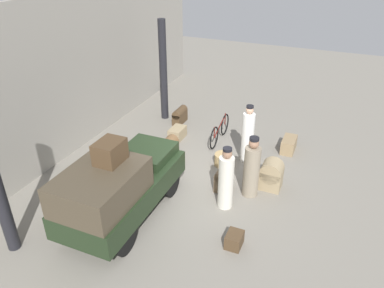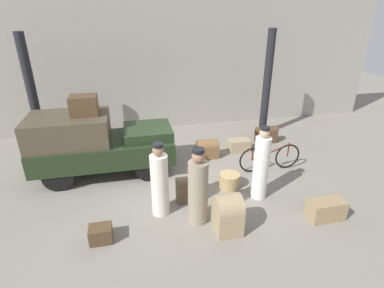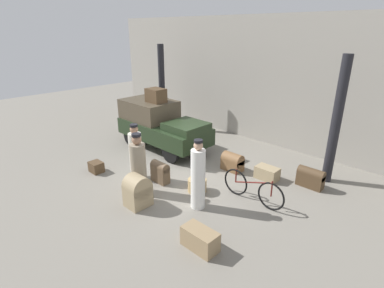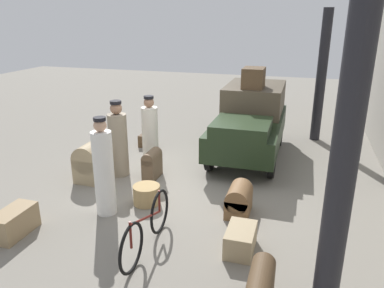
{
  "view_description": "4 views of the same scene",
  "coord_description": "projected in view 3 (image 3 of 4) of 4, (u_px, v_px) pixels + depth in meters",
  "views": [
    {
      "loc": [
        -7.73,
        -3.2,
        5.75
      ],
      "look_at": [
        0.2,
        0.2,
        0.95
      ],
      "focal_mm": 35.0,
      "sensor_mm": 36.0,
      "label": 1
    },
    {
      "loc": [
        -1.24,
        -6.34,
        3.97
      ],
      "look_at": [
        0.2,
        0.2,
        0.95
      ],
      "focal_mm": 28.0,
      "sensor_mm": 36.0,
      "label": 2
    },
    {
      "loc": [
        5.74,
        -5.52,
        4.03
      ],
      "look_at": [
        0.2,
        0.2,
        0.95
      ],
      "focal_mm": 28.0,
      "sensor_mm": 36.0,
      "label": 3
    },
    {
      "loc": [
        6.65,
        2.14,
        3.27
      ],
      "look_at": [
        0.2,
        0.2,
        0.95
      ],
      "focal_mm": 35.0,
      "sensor_mm": 36.0,
      "label": 4
    }
  ],
  "objects": [
    {
      "name": "truck",
      "position": [
        160.0,
        123.0,
        10.59
      ],
      "size": [
        3.47,
        1.51,
        1.63
      ],
      "color": "black",
      "rests_on": "ground"
    },
    {
      "name": "trunk_wicker_pale",
      "position": [
        138.0,
        191.0,
        7.17
      ],
      "size": [
        0.5,
        0.56,
        0.8
      ],
      "color": "#9E8966",
      "rests_on": "ground"
    },
    {
      "name": "trunk_barrel_dark",
      "position": [
        232.0,
        162.0,
        9.04
      ],
      "size": [
        0.62,
        0.4,
        0.55
      ],
      "color": "brown",
      "rests_on": "ground"
    },
    {
      "name": "trunk_umber_medium",
      "position": [
        200.0,
        239.0,
        5.81
      ],
      "size": [
        0.74,
        0.38,
        0.42
      ],
      "color": "#937A56",
      "rests_on": "ground"
    },
    {
      "name": "porter_carrying_trunk",
      "position": [
        138.0,
        166.0,
        7.64
      ],
      "size": [
        0.4,
        0.4,
        1.63
      ],
      "color": "gray",
      "rests_on": "ground"
    },
    {
      "name": "station_building_facade",
      "position": [
        263.0,
        81.0,
        10.79
      ],
      "size": [
        16.0,
        0.15,
        4.5
      ],
      "color": "gray",
      "rests_on": "ground"
    },
    {
      "name": "bicycle",
      "position": [
        253.0,
        188.0,
        7.34
      ],
      "size": [
        1.72,
        0.04,
        0.75
      ],
      "color": "black",
      "rests_on": "ground"
    },
    {
      "name": "canopy_pillar_left",
      "position": [
        162.0,
        88.0,
        12.45
      ],
      "size": [
        0.26,
        0.26,
        3.46
      ],
      "color": "black",
      "rests_on": "ground"
    },
    {
      "name": "suitcase_tan_flat",
      "position": [
        96.0,
        167.0,
        8.95
      ],
      "size": [
        0.41,
        0.33,
        0.31
      ],
      "color": "#4C3823",
      "rests_on": "ground"
    },
    {
      "name": "trunk_on_truck_roof",
      "position": [
        156.0,
        95.0,
        10.34
      ],
      "size": [
        0.64,
        0.5,
        0.47
      ],
      "color": "#4C3823",
      "rests_on": "truck"
    },
    {
      "name": "ground_plane",
      "position": [
        182.0,
        174.0,
        8.88
      ],
      "size": [
        30.0,
        30.0,
        0.0
      ],
      "primitive_type": "plane",
      "color": "gray"
    },
    {
      "name": "suitcase_small_leather",
      "position": [
        160.0,
        171.0,
        8.31
      ],
      "size": [
        0.54,
        0.26,
        0.61
      ],
      "color": "brown",
      "rests_on": "ground"
    },
    {
      "name": "canopy_pillar_right",
      "position": [
        336.0,
        122.0,
        7.88
      ],
      "size": [
        0.26,
        0.26,
        3.46
      ],
      "color": "black",
      "rests_on": "ground"
    },
    {
      "name": "suitcase_black_upright",
      "position": [
        311.0,
        177.0,
        8.06
      ],
      "size": [
        0.69,
        0.29,
        0.55
      ],
      "color": "#4C3823",
      "rests_on": "ground"
    },
    {
      "name": "wicker_basket",
      "position": [
        197.0,
        185.0,
        7.88
      ],
      "size": [
        0.49,
        0.49,
        0.35
      ],
      "color": "tan",
      "rests_on": "ground"
    },
    {
      "name": "conductor_in_dark_uniform",
      "position": [
        136.0,
        154.0,
        8.38
      ],
      "size": [
        0.36,
        0.36,
        1.62
      ],
      "color": "silver",
      "rests_on": "ground"
    },
    {
      "name": "trunk_large_brown",
      "position": [
        267.0,
        173.0,
        8.53
      ],
      "size": [
        0.64,
        0.4,
        0.36
      ],
      "color": "#9E8966",
      "rests_on": "ground"
    },
    {
      "name": "porter_lifting_near_truck",
      "position": [
        198.0,
        177.0,
        6.96
      ],
      "size": [
        0.34,
        0.34,
        1.73
      ],
      "color": "white",
      "rests_on": "ground"
    }
  ]
}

